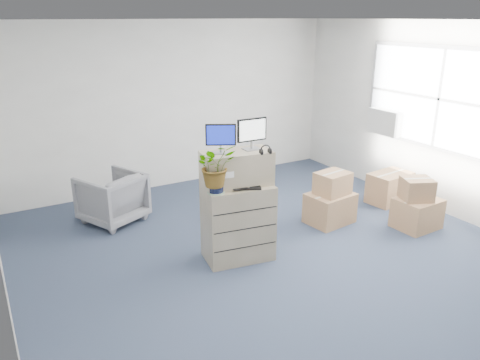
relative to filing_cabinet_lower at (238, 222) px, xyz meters
name	(u,v)px	position (x,y,z in m)	size (l,w,h in m)	color
ground	(292,268)	(0.42, -0.56, -0.48)	(7.00, 7.00, 0.00)	#222E3E
wall_back	(174,105)	(0.42, 2.95, 0.92)	(6.00, 0.02, 2.80)	beige
wall_right	(470,125)	(3.43, -0.56, 0.92)	(0.02, 7.00, 2.80)	beige
window	(440,99)	(3.38, -0.06, 1.22)	(0.07, 2.72, 1.52)	gray
ac_unit	(386,122)	(3.29, 0.84, 0.72)	(0.24, 0.60, 0.40)	silver
filing_cabinet_lower	(238,222)	(0.00, 0.00, 0.00)	(0.81, 0.50, 0.95)	gray
filing_cabinet_upper	(237,168)	(0.01, 0.04, 0.68)	(0.81, 0.41, 0.41)	gray
monitor_left	(221,137)	(-0.19, 0.06, 1.07)	(0.32, 0.20, 0.34)	#99999E
monitor_right	(252,132)	(0.20, 0.03, 1.09)	(0.38, 0.15, 0.37)	#99999E
headphones	(265,150)	(0.26, -0.18, 0.92)	(0.13, 0.13, 0.01)	black
keyboard	(245,187)	(0.02, -0.11, 0.49)	(0.38, 0.16, 0.02)	black
mouse	(269,183)	(0.35, -0.14, 0.49)	(0.08, 0.05, 0.03)	silver
water_bottle	(238,173)	(0.05, 0.07, 0.60)	(0.07, 0.07, 0.26)	#9B9EA4
phone_dock	(235,181)	(0.00, 0.06, 0.52)	(0.07, 0.06, 0.13)	silver
external_drive	(258,177)	(0.34, 0.09, 0.50)	(0.19, 0.14, 0.06)	black
tissue_box	(262,172)	(0.36, 0.04, 0.57)	(0.23, 0.11, 0.09)	#397AC3
potted_plant	(216,171)	(-0.34, -0.09, 0.74)	(0.45, 0.50, 0.47)	#8BA786
office_chair	(112,196)	(-1.04, 1.85, -0.08)	(0.78, 0.73, 0.80)	slate
cardboard_boxes	(376,199)	(2.37, 0.04, -0.18)	(2.06, 1.40, 0.76)	#936947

